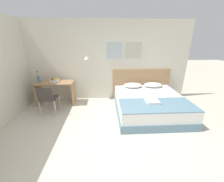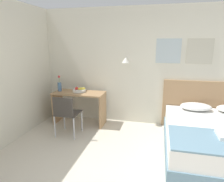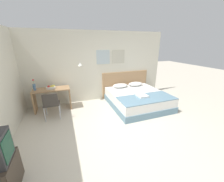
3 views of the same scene
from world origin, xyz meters
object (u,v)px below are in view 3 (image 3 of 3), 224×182
desk_chair (51,103)px  flower_vase (34,87)px  throw_blanket (147,98)px  folded_towel_near_foot (142,96)px  desk (52,95)px  fruit_bowl (51,87)px  bed (137,99)px  pillow_right (136,84)px  headboard (125,84)px  pillow_left (120,86)px

desk_chair → flower_vase: size_ratio=2.30×
throw_blanket → folded_towel_near_foot: bearing=121.1°
desk_chair → desk: bearing=90.2°
fruit_bowl → flower_vase: 0.49m
bed → folded_towel_near_foot: size_ratio=5.96×
bed → desk_chair: (-2.90, 0.02, 0.27)m
throw_blanket → desk_chair: desk_chair is taller
pillow_right → fruit_bowl: 3.27m
bed → throw_blanket: throw_blanket is taller
folded_towel_near_foot → headboard: bearing=86.7°
throw_blanket → pillow_left: bearing=104.2°
headboard → throw_blanket: headboard is taller
pillow_left → pillow_right: 0.70m
desk_chair → flower_vase: flower_vase is taller
pillow_left → desk: desk is taller
pillow_right → desk: (-3.26, -0.07, -0.06)m
desk_chair → flower_vase: 0.94m
folded_towel_near_foot → desk_chair: size_ratio=0.41×
bed → headboard: (0.00, 1.06, 0.29)m
desk → flower_vase: 0.61m
desk → flower_vase: size_ratio=3.17×
desk_chair → fruit_bowl: 0.79m
pillow_left → throw_blanket: (0.35, -1.38, -0.06)m
pillow_left → pillow_right: (0.70, 0.00, 0.00)m
headboard → folded_towel_near_foot: 1.51m
desk → desk_chair: (0.00, -0.70, -0.01)m
bed → folded_towel_near_foot: bearing=-100.8°
folded_towel_near_foot → flower_vase: size_ratio=0.93×
headboard → pillow_right: headboard is taller
folded_towel_near_foot → fruit_bowl: bearing=156.9°
folded_towel_near_foot → desk: bearing=157.5°
bed → headboard: 1.10m
throw_blanket → desk: (-2.91, 1.31, 0.01)m
desk_chair → fruit_bowl: fruit_bowl is taller
pillow_left → desk_chair: bearing=-163.2°
pillow_right → flower_vase: 3.76m
pillow_left → desk_chair: 2.67m
bed → pillow_left: size_ratio=3.32×
fruit_bowl → throw_blanket: bearing=-24.9°
headboard → fruit_bowl: bearing=-174.0°
pillow_left → folded_towel_near_foot: size_ratio=1.80×
headboard → desk: size_ratio=1.73×
folded_towel_near_foot → flower_vase: 3.52m
throw_blanket → desk_chair: 2.97m
desk_chair → fruit_bowl: bearing=90.9°
pillow_left → flower_vase: flower_vase is taller
throw_blanket → folded_towel_near_foot: size_ratio=5.37×
bed → fruit_bowl: 3.06m
throw_blanket → desk: bearing=155.7°
pillow_right → flower_vase: size_ratio=1.67×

